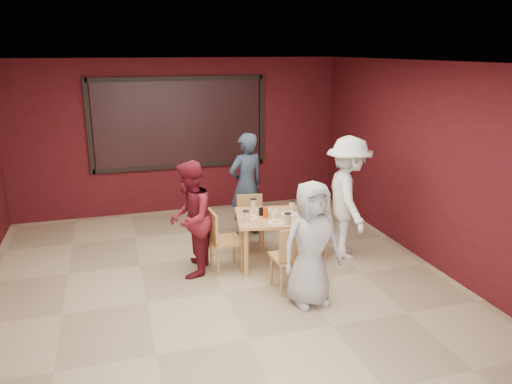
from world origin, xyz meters
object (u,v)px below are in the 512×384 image
object	(u,v)px
chair_right	(316,227)
diner_left	(190,219)
diner_front	(311,244)
chair_front	(292,255)
dining_table	(270,222)
chair_left	(221,237)
diner_right	(348,198)
diner_back	(246,185)
chair_back	(251,218)

from	to	relation	value
chair_right	diner_left	distance (m)	1.86
diner_front	chair_front	bearing A→B (deg)	102.78
dining_table	diner_left	xyz separation A→B (m)	(-1.11, 0.01, 0.14)
chair_front	chair_left	bearing A→B (deg)	129.45
dining_table	diner_front	bearing A→B (deg)	-84.34
chair_front	chair_left	world-z (taller)	chair_front
chair_right	diner_right	bearing A→B (deg)	-11.04
chair_left	chair_right	bearing A→B (deg)	2.82
chair_right	diner_left	bearing A→B (deg)	-178.58
diner_front	diner_back	distance (m)	2.40
diner_left	diner_back	bearing A→B (deg)	156.47
dining_table	diner_back	bearing A→B (deg)	90.21
diner_back	diner_right	bearing A→B (deg)	116.15
chair_back	diner_front	size ratio (longest dim) A/B	0.53
dining_table	diner_left	world-z (taller)	diner_left
diner_left	diner_front	bearing A→B (deg)	64.63
chair_back	chair_left	bearing A→B (deg)	-131.15
chair_right	diner_right	xyz separation A→B (m)	(0.45, -0.09, 0.44)
chair_front	chair_right	distance (m)	1.18
chair_left	diner_back	xyz separation A→B (m)	(0.69, 1.21, 0.36)
dining_table	diner_right	size ratio (longest dim) A/B	0.60
chair_back	diner_front	world-z (taller)	diner_front
chair_front	diner_front	world-z (taller)	diner_front
chair_left	chair_right	world-z (taller)	chair_left
diner_left	chair_right	bearing A→B (deg)	110.89
chair_front	diner_front	bearing A→B (deg)	-71.35
dining_table	chair_left	world-z (taller)	dining_table
diner_front	diner_left	bearing A→B (deg)	129.28
chair_front	chair_left	size ratio (longest dim) A/B	1.01
diner_right	chair_right	bearing A→B (deg)	89.73
dining_table	chair_back	distance (m)	0.73
chair_back	diner_back	distance (m)	0.63
dining_table	diner_front	distance (m)	1.22
dining_table	chair_front	size ratio (longest dim) A/B	1.21
chair_back	diner_right	size ratio (longest dim) A/B	0.46
chair_front	diner_front	xyz separation A→B (m)	(0.11, -0.34, 0.26)
chair_back	chair_left	xyz separation A→B (m)	(-0.62, -0.71, 0.03)
diner_front	diner_back	size ratio (longest dim) A/B	0.89
dining_table	chair_right	xyz separation A→B (m)	(0.73, 0.06, -0.18)
chair_front	diner_front	size ratio (longest dim) A/B	0.58
chair_left	diner_left	world-z (taller)	diner_left
chair_front	chair_right	xyz separation A→B (m)	(0.72, 0.93, -0.04)
diner_right	chair_back	bearing A→B (deg)	70.47
chair_right	diner_left	size ratio (longest dim) A/B	0.51
dining_table	diner_back	world-z (taller)	diner_back
chair_front	dining_table	bearing A→B (deg)	90.35
dining_table	chair_front	xyz separation A→B (m)	(0.01, -0.87, -0.14)
diner_front	diner_back	bearing A→B (deg)	87.08
chair_back	diner_left	size ratio (longest dim) A/B	0.52
chair_front	diner_back	world-z (taller)	diner_back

